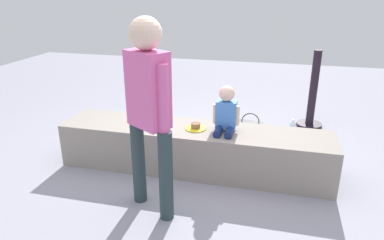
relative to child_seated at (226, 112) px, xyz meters
The scene contains 12 objects.
ground_plane 0.77m from the child_seated, behind, with size 12.00×12.00×0.00m, color #91909F.
concrete_ledge 0.56m from the child_seated, behind, with size 2.92×0.60×0.48m, color gray.
child_seated is the anchor object (origin of this frame).
adult_standing 1.04m from the child_seated, 121.95° to the right, with size 0.45×0.36×1.70m.
cake_plate 0.37m from the child_seated, behind, with size 0.22×0.22×0.07m.
gift_bag 0.80m from the child_seated, 54.62° to the left, with size 0.23×0.12×0.37m.
railing_post 1.93m from the child_seated, 58.86° to the left, with size 0.36×0.36×1.10m.
water_bottle_near_gift 0.85m from the child_seated, 94.07° to the left, with size 0.06×0.06×0.21m.
water_bottle_far_side 1.63m from the child_seated, 60.59° to the left, with size 0.07×0.07×0.19m.
party_cup_red 1.81m from the child_seated, 148.59° to the left, with size 0.08×0.08×0.10m, color red.
cake_box_white 1.50m from the child_seated, 46.17° to the left, with size 0.33×0.27×0.14m, color white.
handbag_black_leather 1.15m from the child_seated, 79.14° to the left, with size 0.32×0.12×0.35m.
Camera 1 is at (0.82, -3.41, 1.92)m, focal length 33.15 mm.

